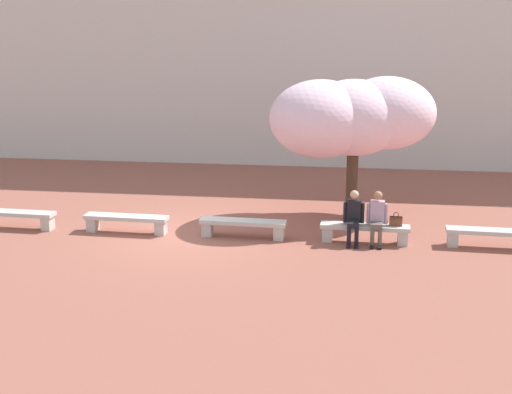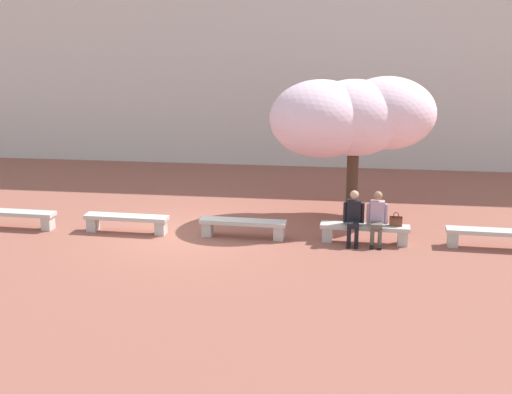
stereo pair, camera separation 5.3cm
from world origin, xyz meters
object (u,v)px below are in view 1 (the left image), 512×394
person_seated_right (377,216)px  handbag (396,220)px  stone_bench_center (126,221)px  stone_bench_far_east (492,235)px  stone_bench_near_west (15,216)px  person_seated_left (354,215)px  stone_bench_east_end (365,230)px  stone_bench_near_east (243,225)px  cherry_tree_main (351,117)px

person_seated_right → handbag: 0.48m
person_seated_right → handbag: bearing=10.1°
stone_bench_center → stone_bench_far_east: size_ratio=1.00×
stone_bench_near_west → stone_bench_center: bearing=0.0°
stone_bench_center → person_seated_left: person_seated_left is taller
stone_bench_far_east → person_seated_left: bearing=-179.1°
stone_bench_far_east → stone_bench_center: bearing=180.0°
stone_bench_far_east → stone_bench_east_end: bearing=180.0°
stone_bench_far_east → handbag: (-2.27, 0.03, 0.27)m
stone_bench_near_east → handbag: size_ratio=6.40×
stone_bench_center → stone_bench_east_end: size_ratio=1.00×
stone_bench_center → stone_bench_far_east: (9.00, -0.00, 0.00)m
stone_bench_near_west → stone_bench_far_east: 12.01m
stone_bench_far_east → person_seated_right: (-2.72, -0.05, 0.39)m
stone_bench_center → stone_bench_far_east: same height
stone_bench_near_west → stone_bench_far_east: (12.01, -0.00, 0.00)m
stone_bench_east_end → stone_bench_far_east: size_ratio=1.00×
stone_bench_center → stone_bench_near_east: size_ratio=1.00×
stone_bench_center → cherry_tree_main: 6.53m
stone_bench_far_east → cherry_tree_main: bearing=145.6°
person_seated_left → cherry_tree_main: size_ratio=0.29×
person_seated_left → handbag: (1.01, 0.08, -0.12)m
stone_bench_east_end → person_seated_right: size_ratio=1.68×
stone_bench_near_west → cherry_tree_main: bearing=15.2°
stone_bench_near_east → person_seated_right: bearing=-0.9°
stone_bench_near_east → person_seated_right: person_seated_right is taller
person_seated_left → stone_bench_east_end: bearing=10.7°
person_seated_left → cherry_tree_main: cherry_tree_main is taller
stone_bench_east_end → person_seated_left: bearing=-169.3°
stone_bench_near_west → stone_bench_far_east: bearing=-0.0°
cherry_tree_main → stone_bench_center: bearing=-157.3°
stone_bench_center → cherry_tree_main: (5.59, 2.34, 2.43)m
stone_bench_near_west → stone_bench_near_east: size_ratio=1.00×
stone_bench_near_west → stone_bench_far_east: same height
stone_bench_center → cherry_tree_main: cherry_tree_main is taller
handbag → person_seated_right: bearing=-169.9°
stone_bench_center → person_seated_right: 6.29m
stone_bench_near_east → person_seated_left: person_seated_left is taller
stone_bench_near_west → stone_bench_center: 3.00m
stone_bench_near_east → stone_bench_east_end: same height
stone_bench_east_end → person_seated_right: (0.28, -0.05, 0.39)m
stone_bench_near_west → handbag: size_ratio=6.40×
stone_bench_near_west → handbag: (9.74, 0.03, 0.27)m
stone_bench_near_west → handbag: 9.74m
stone_bench_center → stone_bench_east_end: same height
stone_bench_near_west → handbag: bearing=0.2°
stone_bench_far_east → cherry_tree_main: (-3.42, 2.34, 2.43)m
stone_bench_east_end → cherry_tree_main: 3.40m
stone_bench_near_west → person_seated_right: bearing=-0.3°
stone_bench_near_west → stone_bench_center: (3.00, 0.00, 0.00)m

